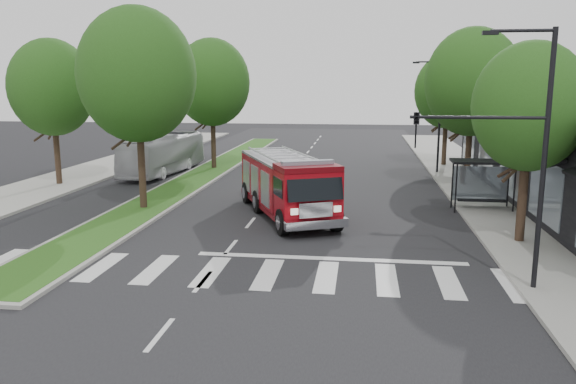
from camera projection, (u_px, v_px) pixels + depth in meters
The scene contains 15 objects.
ground at pixel (231, 247), 22.31m from camera, with size 140.00×140.00×0.00m, color black.
sidewalk_right at pixel (498, 202), 30.43m from camera, with size 5.00×80.00×0.15m, color gray.
sidewalk_left at pixel (34, 190), 33.89m from camera, with size 5.00×80.00×0.15m, color gray.
median at pixel (207, 173), 40.59m from camera, with size 3.00×50.00×0.15m.
bus_shelter at pixel (483, 171), 28.42m from camera, with size 3.20×1.60×2.61m.
tree_right_near at pixel (530, 107), 21.74m from camera, with size 4.40×4.40×8.05m.
tree_right_mid at pixel (473, 82), 33.24m from camera, with size 5.60×5.60×9.72m.
tree_right_far at pixel (447, 91), 43.09m from camera, with size 5.00×5.00×8.73m.
tree_median_near at pixel (137, 75), 27.63m from camera, with size 5.80×5.80×10.16m.
tree_median_far at pixel (212, 82), 41.32m from camera, with size 5.60×5.60×9.72m.
tree_left_mid at pixel (52, 88), 34.62m from camera, with size 5.20×5.20×9.16m.
streetlight_right_near at pixel (515, 142), 16.79m from camera, with size 4.08×0.22×8.00m.
streetlight_right_far at pixel (438, 111), 39.61m from camera, with size 2.11×0.20×8.00m.
fire_engine at pixel (287, 185), 27.40m from camera, with size 6.17×9.40×3.15m.
city_bus at pixel (164, 154), 40.59m from camera, with size 2.38×10.16×2.83m, color #BABABE.
Camera 1 is at (5.07, -21.01, 6.39)m, focal length 35.00 mm.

